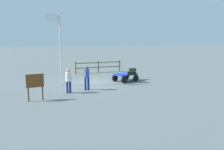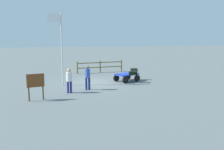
% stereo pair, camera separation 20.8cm
% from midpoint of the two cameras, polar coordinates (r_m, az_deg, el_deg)
% --- Properties ---
extents(ground_plane, '(120.00, 120.00, 0.00)m').
position_cam_midpoint_polar(ground_plane, '(18.99, -5.12, -1.82)').
color(ground_plane, slate).
extents(luggage_cart, '(2.15, 1.89, 0.64)m').
position_cam_midpoint_polar(luggage_cart, '(19.42, 2.83, -0.18)').
color(luggage_cart, blue).
rests_on(luggage_cart, ground).
extents(suitcase_maroon, '(0.62, 0.41, 0.34)m').
position_cam_midpoint_polar(suitcase_maroon, '(20.08, 4.58, 1.14)').
color(suitcase_maroon, '#37381E').
rests_on(suitcase_maroon, luggage_cart).
extents(suitcase_tan, '(0.69, 0.49, 0.26)m').
position_cam_midpoint_polar(suitcase_tan, '(18.82, 4.38, 0.45)').
color(suitcase_tan, black).
rests_on(suitcase_tan, luggage_cart).
extents(worker_lead, '(0.49, 0.49, 1.59)m').
position_cam_midpoint_polar(worker_lead, '(15.65, -10.63, -0.83)').
color(worker_lead, navy).
rests_on(worker_lead, ground).
extents(worker_trailing, '(0.38, 0.38, 1.66)m').
position_cam_midpoint_polar(worker_trailing, '(16.33, -6.34, -0.23)').
color(worker_trailing, navy).
rests_on(worker_trailing, ground).
extents(flagpole, '(0.98, 0.10, 5.29)m').
position_cam_midpoint_polar(flagpole, '(17.96, -12.77, 7.44)').
color(flagpole, silver).
rests_on(flagpole, ground).
extents(signboard, '(0.96, 0.29, 1.54)m').
position_cam_midpoint_polar(signboard, '(14.24, -18.13, -1.85)').
color(signboard, '#4C3319').
rests_on(signboard, ground).
extents(wooden_fence, '(4.70, 0.82, 1.17)m').
position_cam_midpoint_polar(wooden_fence, '(24.08, -3.50, 2.21)').
color(wooden_fence, brown).
rests_on(wooden_fence, ground).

